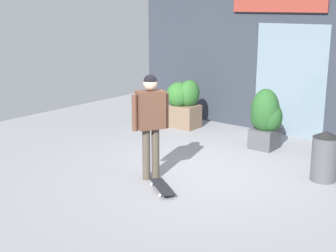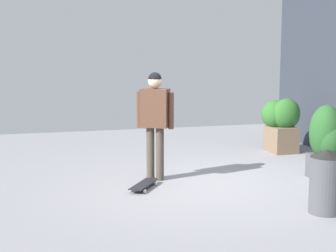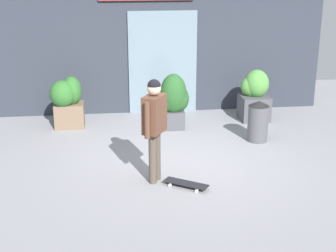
{
  "view_description": "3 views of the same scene",
  "coord_description": "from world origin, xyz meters",
  "px_view_note": "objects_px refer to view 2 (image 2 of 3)",
  "views": [
    {
      "loc": [
        4.39,
        -6.44,
        2.83
      ],
      "look_at": [
        -0.26,
        -0.58,
        0.91
      ],
      "focal_mm": 51.1,
      "sensor_mm": 36.0,
      "label": 1
    },
    {
      "loc": [
        7.43,
        -2.69,
        2.07
      ],
      "look_at": [
        -0.26,
        -0.58,
        0.91
      ],
      "focal_mm": 54.89,
      "sensor_mm": 36.0,
      "label": 2
    },
    {
      "loc": [
        -1.23,
        -8.33,
        3.53
      ],
      "look_at": [
        -0.26,
        -0.58,
        0.91
      ],
      "focal_mm": 53.23,
      "sensor_mm": 36.0,
      "label": 3
    }
  ],
  "objects_px": {
    "skateboarder": "(155,114)",
    "planter_box_left": "(281,122)",
    "planter_box_mid": "(327,141)",
    "trash_bin": "(326,181)",
    "skateboard": "(144,184)"
  },
  "relations": [
    {
      "from": "skateboard",
      "to": "planter_box_left",
      "type": "distance_m",
      "value": 4.01
    },
    {
      "from": "skateboarder",
      "to": "trash_bin",
      "type": "distance_m",
      "value": 2.91
    },
    {
      "from": "skateboard",
      "to": "trash_bin",
      "type": "bearing_deg",
      "value": 82.27
    },
    {
      "from": "skateboarder",
      "to": "trash_bin",
      "type": "xyz_separation_m",
      "value": [
        2.28,
        1.7,
        -0.66
      ]
    },
    {
      "from": "planter_box_left",
      "to": "planter_box_mid",
      "type": "xyz_separation_m",
      "value": [
        2.28,
        -0.36,
        0.02
      ]
    },
    {
      "from": "trash_bin",
      "to": "skateboarder",
      "type": "bearing_deg",
      "value": -143.3
    },
    {
      "from": "skateboard",
      "to": "planter_box_mid",
      "type": "xyz_separation_m",
      "value": [
        0.2,
        3.01,
        0.58
      ]
    },
    {
      "from": "skateboard",
      "to": "trash_bin",
      "type": "height_order",
      "value": "trash_bin"
    },
    {
      "from": "skateboarder",
      "to": "skateboard",
      "type": "bearing_deg",
      "value": -1.28
    },
    {
      "from": "planter_box_left",
      "to": "planter_box_mid",
      "type": "height_order",
      "value": "planter_box_mid"
    },
    {
      "from": "skateboard",
      "to": "planter_box_mid",
      "type": "distance_m",
      "value": 3.07
    },
    {
      "from": "planter_box_mid",
      "to": "trash_bin",
      "type": "distance_m",
      "value": 1.91
    },
    {
      "from": "skateboarder",
      "to": "planter_box_mid",
      "type": "height_order",
      "value": "skateboarder"
    },
    {
      "from": "skateboard",
      "to": "trash_bin",
      "type": "relative_size",
      "value": 0.87
    },
    {
      "from": "skateboarder",
      "to": "planter_box_left",
      "type": "xyz_separation_m",
      "value": [
        -1.6,
        3.08,
        -0.46
      ]
    }
  ]
}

